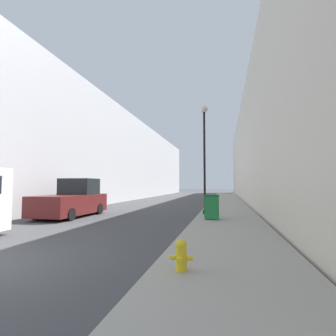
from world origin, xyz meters
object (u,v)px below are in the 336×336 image
Objects in this scene: trash_bin at (212,207)px; pickup_truck at (72,201)px; fire_hydrant at (181,254)px; lamppost at (204,145)px.

pickup_truck reaches higher than trash_bin.
trash_bin is at bearing 88.42° from fire_hydrant.
fire_hydrant is 10.63m from lamppost.
trash_bin is (0.22, 7.83, 0.29)m from fire_hydrant.
pickup_truck is at bearing 175.88° from trash_bin.
trash_bin is at bearing -4.12° from pickup_truck.
fire_hydrant is 0.12× the size of pickup_truck.
lamppost is at bearing 103.02° from trash_bin.
fire_hydrant is at bearing -91.58° from trash_bin.
pickup_truck is (-7.93, 0.57, 0.16)m from trash_bin.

